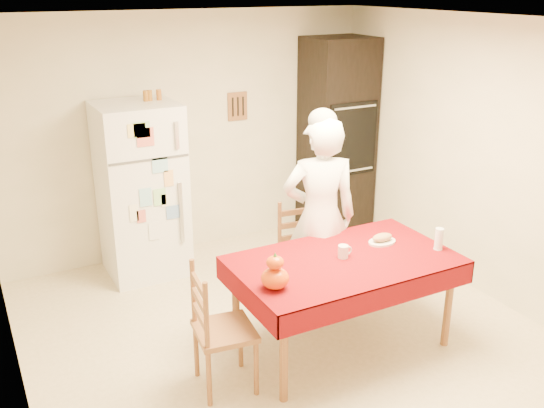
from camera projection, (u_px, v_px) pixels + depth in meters
floor at (296, 345)px, 4.87m from camera, size 4.50×4.50×0.00m
room_shell at (299, 150)px, 4.31m from camera, size 4.02×4.52×2.51m
refrigerator at (142, 191)px, 5.85m from camera, size 0.75×0.74×1.70m
oven_cabinet at (337, 138)px, 6.80m from camera, size 0.70×0.62×2.20m
dining_table at (344, 267)px, 4.64m from camera, size 1.70×1.00×0.76m
chair_far at (303, 250)px, 5.37m from camera, size 0.46×0.45×0.95m
chair_left at (216, 325)px, 4.20m from camera, size 0.45×0.47×0.95m
seated_woman at (320, 218)px, 5.11m from camera, size 0.74×0.61×1.75m
coffee_mug at (343, 252)px, 4.62m from camera, size 0.08×0.08×0.10m
pumpkin_lower at (275, 278)px, 4.16m from camera, size 0.20×0.20×0.15m
pumpkin_upper at (275, 262)px, 4.12m from camera, size 0.12×0.12×0.09m
wine_glass at (439, 239)px, 4.76m from camera, size 0.07×0.07×0.18m
bread_plate at (382, 242)px, 4.90m from camera, size 0.24×0.24×0.02m
bread_loaf at (382, 237)px, 4.88m from camera, size 0.18×0.10×0.06m
spice_jar_left at (146, 96)px, 5.63m from camera, size 0.05×0.05×0.10m
spice_jar_mid at (150, 95)px, 5.65m from camera, size 0.05×0.05×0.10m
spice_jar_right at (159, 95)px, 5.69m from camera, size 0.05×0.05×0.10m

